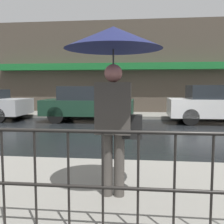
% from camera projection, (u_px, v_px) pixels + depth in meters
% --- Properties ---
extents(ground_plane, '(80.00, 80.00, 0.00)m').
position_uv_depth(ground_plane, '(155.00, 133.00, 8.57)').
color(ground_plane, black).
extents(sidewalk_near, '(28.00, 2.76, 0.13)m').
position_uv_depth(sidewalk_near, '(175.00, 194.00, 3.57)').
color(sidewalk_near, gray).
rests_on(sidewalk_near, ground_plane).
extents(sidewalk_far, '(28.00, 2.18, 0.13)m').
position_uv_depth(sidewalk_far, '(150.00, 115.00, 13.27)').
color(sidewalk_far, gray).
rests_on(sidewalk_far, ground_plane).
extents(lane_marking, '(25.20, 0.12, 0.01)m').
position_uv_depth(lane_marking, '(155.00, 133.00, 8.57)').
color(lane_marking, gold).
rests_on(lane_marking, ground_plane).
extents(building_storefront, '(28.00, 0.85, 5.12)m').
position_uv_depth(building_storefront, '(150.00, 67.00, 14.22)').
color(building_storefront, '#4C4238').
rests_on(building_storefront, ground_plane).
extents(railing_foreground, '(12.00, 0.04, 0.99)m').
position_uv_depth(railing_foreground, '(193.00, 172.00, 2.38)').
color(railing_foreground, black).
rests_on(railing_foreground, sidewalk_near).
extents(pedestrian, '(1.20, 1.20, 2.12)m').
position_uv_depth(pedestrian, '(114.00, 58.00, 3.20)').
color(pedestrian, '#4C4742').
rests_on(pedestrian, sidewalk_near).
extents(car_dark_green, '(3.94, 1.86, 1.54)m').
position_uv_depth(car_dark_green, '(88.00, 103.00, 11.52)').
color(car_dark_green, '#193828').
rests_on(car_dark_green, ground_plane).
extents(car_white, '(4.06, 1.84, 1.59)m').
position_uv_depth(car_white, '(217.00, 104.00, 10.91)').
color(car_white, silver).
rests_on(car_white, ground_plane).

